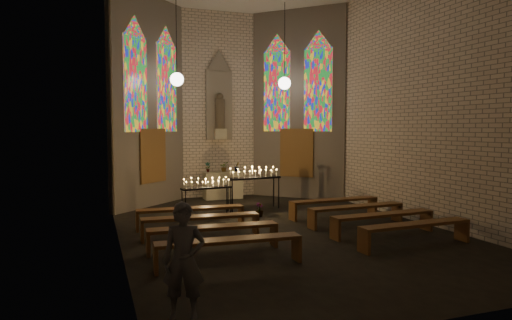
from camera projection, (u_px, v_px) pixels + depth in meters
The scene contains 18 objects.
floor at pixel (279, 229), 11.88m from camera, with size 12.00×12.00×0.00m, color black.
room at pixel (239, 94), 14.79m from camera, with size 8.22×12.43×7.00m.
altar at pixel (223, 185), 16.96m from camera, with size 1.40×0.60×1.00m, color #B8B496.
flower_vase_left at pixel (208, 167), 16.80m from camera, with size 0.20×0.13×0.37m, color #4C723F.
flower_vase_center at pixel (224, 167), 16.94m from camera, with size 0.33×0.28×0.36m, color #4C723F.
flower_vase_right at pixel (237, 167), 17.05m from camera, with size 0.19×0.16×0.35m, color #4C723F.
aisle_flower_pot at pixel (259, 210), 13.49m from camera, with size 0.23×0.23×0.41m, color #4C723F.
votive_stand_left at pixel (207, 185), 13.31m from camera, with size 1.55×0.60×1.11m.
votive_stand_right at pixel (254, 175), 14.63m from camera, with size 1.81×0.65×1.30m.
pew_left_0 at pixel (191, 211), 11.98m from camera, with size 2.81×0.53×0.54m.
pew_right_0 at pixel (334, 202), 13.42m from camera, with size 2.81×0.53×0.54m.
pew_left_1 at pixel (201, 220), 10.85m from camera, with size 2.81×0.53×0.54m.
pew_right_1 at pixel (356, 209), 12.29m from camera, with size 2.81×0.53×0.54m.
pew_left_2 at pixel (213, 230), 9.73m from camera, with size 2.81×0.53×0.54m.
pew_right_2 at pixel (383, 217), 11.16m from camera, with size 2.81×0.53×0.54m.
pew_left_3 at pixel (229, 244), 8.60m from camera, with size 2.81×0.53×0.54m.
pew_right_3 at pixel (416, 227), 10.03m from camera, with size 2.81×0.53×0.54m.
visitor at pixel (184, 261), 6.23m from camera, with size 0.59×0.39×1.61m, color #45474F.
Camera 1 is at (-4.51, -10.84, 2.62)m, focal length 32.00 mm.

